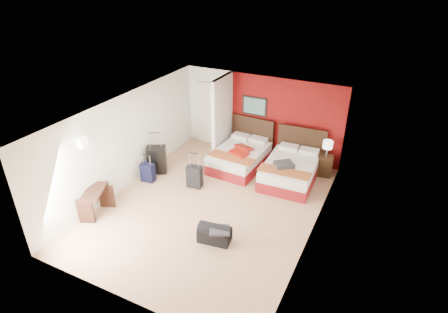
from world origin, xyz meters
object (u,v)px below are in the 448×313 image
Objects in this scene: bed_left at (239,158)px; nightstand at (325,166)px; duffel_bag at (215,234)px; suitcase_charcoal at (195,177)px; red_suitcase_open at (241,150)px; suitcase_black at (157,160)px; desk at (96,203)px; table_lamp at (327,149)px; suitcase_navy at (148,173)px; bed_right at (290,172)px.

nightstand is at bearing 18.82° from bed_left.
suitcase_charcoal is at bearing 123.44° from duffel_bag.
red_suitcase_open is at bearing 96.05° from duffel_bag.
bed_left is at bearing 61.21° from suitcase_charcoal.
red_suitcase_open is 2.40m from nightstand.
duffel_bag is at bearing -55.85° from suitcase_charcoal.
suitcase_black is at bearing -129.55° from red_suitcase_open.
desk reaches higher than duffel_bag.
suitcase_charcoal is at bearing -108.62° from bed_left.
table_lamp reaches higher than suitcase_navy.
desk is at bearing -131.86° from suitcase_charcoal.
suitcase_black is at bearing -161.87° from nightstand.
bed_left is 2.36× the size of suitcase_black.
suitcase_charcoal reaches higher than bed_right.
suitcase_charcoal is 1.34m from suitcase_navy.
red_suitcase_open reaches higher than bed_right.
desk is (-4.44, -4.32, -0.47)m from table_lamp.
table_lamp reaches higher than red_suitcase_open.
red_suitcase_open reaches higher than nightstand.
bed_right is 2.41× the size of suitcase_black.
nightstand reaches higher than bed_right.
bed_right is at bearing 69.79° from duffel_bag.
desk is (-2.19, -3.56, -0.26)m from red_suitcase_open.
desk is at bearing -180.00° from duffel_bag.
bed_right is at bearing 21.61° from suitcase_navy.
desk is at bearing -135.82° from table_lamp.
suitcase_charcoal is at bearing -97.32° from red_suitcase_open.
suitcase_charcoal is at bearing -37.45° from suitcase_black.
desk is (-4.44, -4.32, 0.06)m from nightstand.
table_lamp is 0.94× the size of suitcase_navy.
bed_left is 2.39m from suitcase_black.
bed_left is 3.87× the size of table_lamp.
bed_right is 3.21× the size of suitcase_charcoal.
desk is at bearing -122.50° from suitcase_black.
suitcase_black reaches higher than suitcase_navy.
table_lamp is at bearing 41.83° from bed_right.
suitcase_charcoal is (-0.72, -1.45, -0.31)m from red_suitcase_open.
desk is at bearing -142.75° from nightstand.
duffel_bag is (0.87, -3.26, -0.10)m from bed_left.
table_lamp is at bearing 37.69° from red_suitcase_open.
suitcase_charcoal reaches higher than duffel_bag.
suitcase_navy is (-4.27, -2.54, -0.56)m from table_lamp.
red_suitcase_open is 2.39m from table_lamp.
suitcase_charcoal is (-0.62, -1.55, 0.02)m from bed_left.
desk is at bearing -102.51° from red_suitcase_open.
suitcase_navy is at bearing 61.23° from desk.
desk reaches higher than bed_right.
suitcase_charcoal reaches higher than suitcase_navy.
red_suitcase_open is 1.47× the size of table_lamp.
desk reaches higher than suitcase_navy.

